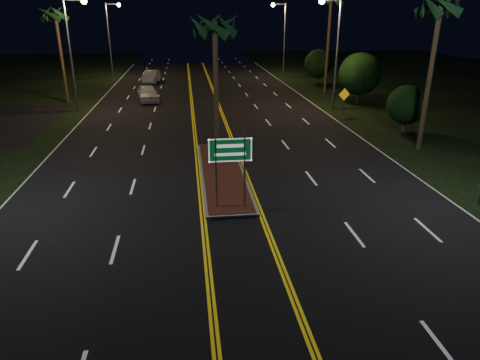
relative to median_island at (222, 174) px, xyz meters
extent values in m
plane|color=black|center=(0.00, -7.00, -0.08)|extent=(120.00, 120.00, 0.00)
cube|color=gray|center=(0.00, 0.00, -0.01)|extent=(2.25, 10.25, 0.15)
cube|color=#592819|center=(0.00, 0.00, 0.08)|extent=(2.00, 10.00, 0.02)
cylinder|color=gray|center=(-0.60, -4.20, 1.67)|extent=(0.08, 0.08, 3.20)
cylinder|color=gray|center=(0.60, -4.20, 1.67)|extent=(0.08, 0.08, 3.20)
cube|color=#07471E|center=(0.00, -4.20, 2.62)|extent=(1.80, 0.04, 1.00)
cube|color=white|center=(0.00, -4.22, 2.62)|extent=(1.80, 0.01, 1.00)
cylinder|color=gray|center=(-11.00, 17.00, 4.42)|extent=(0.18, 0.18, 9.00)
cube|color=gray|center=(-10.20, 17.00, 8.77)|extent=(1.60, 0.12, 0.12)
sphere|color=#FFBE72|center=(-9.40, 17.00, 8.67)|extent=(0.44, 0.44, 0.44)
cylinder|color=gray|center=(-11.00, 37.00, 4.42)|extent=(0.18, 0.18, 9.00)
cube|color=gray|center=(-10.20, 37.00, 8.77)|extent=(1.60, 0.12, 0.12)
sphere|color=#FFBE72|center=(-9.40, 37.00, 8.67)|extent=(0.44, 0.44, 0.44)
cylinder|color=gray|center=(11.00, 15.00, 4.42)|extent=(0.18, 0.18, 9.00)
cube|color=gray|center=(10.20, 15.00, 8.77)|extent=(1.60, 0.12, 0.12)
sphere|color=#FFBE72|center=(9.40, 15.00, 8.67)|extent=(0.44, 0.44, 0.44)
cylinder|color=gray|center=(11.00, 35.00, 4.42)|extent=(0.18, 0.18, 9.00)
cube|color=gray|center=(10.20, 35.00, 8.77)|extent=(1.60, 0.12, 0.12)
sphere|color=#FFBE72|center=(9.40, 35.00, 8.67)|extent=(0.44, 0.44, 0.44)
cylinder|color=#382819|center=(0.00, 3.50, 3.67)|extent=(0.28, 0.28, 7.50)
cylinder|color=#382819|center=(-12.80, 21.00, 3.92)|extent=(0.28, 0.28, 8.00)
cylinder|color=#382819|center=(12.50, 3.00, 4.17)|extent=(0.28, 0.28, 8.50)
cylinder|color=#382819|center=(12.80, 23.00, 4.67)|extent=(0.28, 0.28, 9.50)
cylinder|color=#382819|center=(13.50, 7.00, 0.37)|extent=(0.24, 0.24, 0.90)
sphere|color=black|center=(13.50, 7.00, 1.87)|extent=(2.70, 2.70, 2.70)
cylinder|color=#382819|center=(14.00, 17.00, 0.55)|extent=(0.24, 0.24, 1.26)
sphere|color=black|center=(14.00, 17.00, 2.65)|extent=(3.78, 3.78, 3.78)
cylinder|color=#382819|center=(13.80, 29.00, 0.46)|extent=(0.24, 0.24, 1.08)
sphere|color=black|center=(13.80, 29.00, 2.26)|extent=(3.24, 3.24, 3.24)
imported|color=silver|center=(-5.34, 20.73, 0.81)|extent=(3.17, 5.68, 1.79)
imported|color=silver|center=(-5.80, 32.36, 0.76)|extent=(2.77, 5.26, 1.68)
cylinder|color=gray|center=(10.80, 11.97, 0.93)|extent=(0.07, 0.07, 2.04)
cube|color=#FFB40D|center=(10.80, 11.95, 1.77)|extent=(0.97, 0.22, 0.98)
camera|label=1|loc=(-1.68, -20.88, 7.91)|focal=32.00mm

